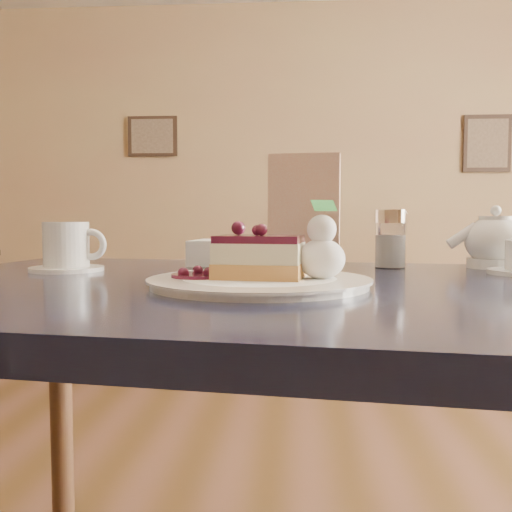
# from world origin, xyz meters

# --- Properties ---
(main_table) EXTENTS (1.37, 1.00, 0.79)m
(main_table) POSITION_xyz_m (-0.10, 0.12, 0.71)
(main_table) COLOR black
(main_table) RESTS_ON ground
(dessert_plate) EXTENTS (0.32, 0.32, 0.01)m
(dessert_plate) POSITION_xyz_m (-0.11, 0.06, 0.80)
(dessert_plate) COLOR white
(dessert_plate) RESTS_ON main_table
(cheesecake_slice) EXTENTS (0.14, 0.11, 0.06)m
(cheesecake_slice) POSITION_xyz_m (-0.11, 0.06, 0.83)
(cheesecake_slice) COLOR #BD7B44
(cheesecake_slice) RESTS_ON dessert_plate
(whipped_cream) EXTENTS (0.07, 0.07, 0.06)m
(whipped_cream) POSITION_xyz_m (-0.02, 0.06, 0.83)
(whipped_cream) COLOR white
(whipped_cream) RESTS_ON dessert_plate
(berry_sauce) EXTENTS (0.08, 0.08, 0.01)m
(berry_sauce) POSITION_xyz_m (-0.20, 0.07, 0.81)
(berry_sauce) COLOR #461025
(berry_sauce) RESTS_ON dessert_plate
(coffee_set) EXTENTS (0.15, 0.14, 0.09)m
(coffee_set) POSITION_xyz_m (-0.48, 0.28, 0.83)
(coffee_set) COLOR white
(coffee_set) RESTS_ON main_table
(tea_set) EXTENTS (0.19, 0.24, 0.11)m
(tea_set) POSITION_xyz_m (0.34, 0.37, 0.84)
(tea_set) COLOR white
(tea_set) RESTS_ON main_table
(menu_card) EXTENTS (0.15, 0.05, 0.23)m
(menu_card) POSITION_xyz_m (-0.04, 0.43, 0.91)
(menu_card) COLOR beige
(menu_card) RESTS_ON main_table
(sugar_shaker) EXTENTS (0.06, 0.06, 0.12)m
(sugar_shaker) POSITION_xyz_m (0.13, 0.38, 0.85)
(sugar_shaker) COLOR white
(sugar_shaker) RESTS_ON main_table
(napkin_stack) EXTENTS (0.14, 0.14, 0.05)m
(napkin_stack) POSITION_xyz_m (-0.21, 0.44, 0.82)
(napkin_stack) COLOR white
(napkin_stack) RESTS_ON main_table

